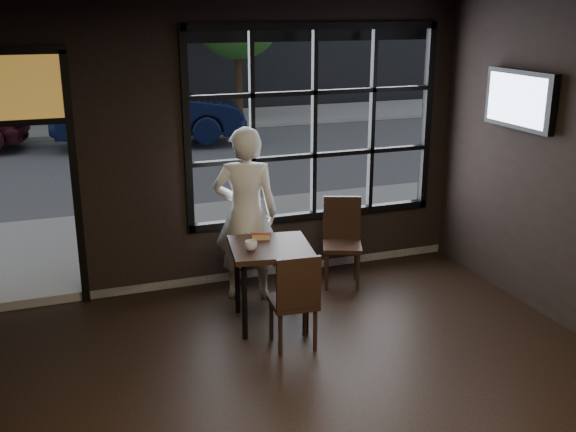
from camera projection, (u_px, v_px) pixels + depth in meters
name	position (u px, v px, depth m)	size (l,w,h in m)	color
window_frame	(314.00, 124.00, 7.80)	(3.06, 0.12, 2.28)	black
stained_transom	(1.00, 88.00, 6.55)	(1.20, 0.06, 0.70)	orange
street_asphalt	(86.00, 91.00, 26.32)	(60.00, 41.00, 0.04)	#545456
cafe_table	(271.00, 284.00, 6.80)	(0.78, 0.78, 0.85)	black
chair_near	(293.00, 299.00, 6.32)	(0.42, 0.42, 0.96)	black
chair_window	(342.00, 243.00, 7.73)	(0.44, 0.44, 1.01)	black
man	(246.00, 214.00, 7.28)	(0.70, 0.46, 1.92)	silver
hotdog	(261.00, 237.00, 6.84)	(0.20, 0.08, 0.06)	tan
cup	(251.00, 246.00, 6.52)	(0.12, 0.12, 0.10)	silver
tv	(520.00, 100.00, 7.00)	(0.12, 1.04, 0.61)	black
navy_car	(149.00, 111.00, 15.50)	(1.51, 4.32, 1.42)	black
tree_left	(72.00, 0.00, 16.93)	(2.73, 2.73, 4.66)	#332114
tree_right	(237.00, 14.00, 18.08)	(2.44, 2.44, 4.16)	#332114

